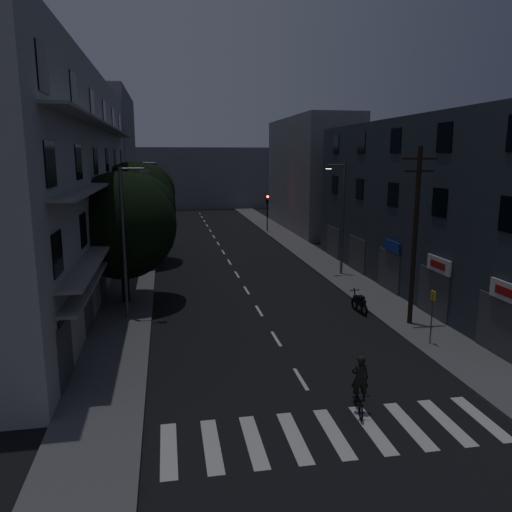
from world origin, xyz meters
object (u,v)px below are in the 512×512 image
object	(u,v)px
bus_stop_sign	(432,308)
cyclist	(359,393)
utility_pole	(415,233)
motorcycle	(359,303)

from	to	relation	value
bus_stop_sign	cyclist	world-z (taller)	bus_stop_sign
utility_pole	motorcycle	size ratio (longest dim) A/B	4.46
bus_stop_sign	cyclist	distance (m)	7.65
utility_pole	bus_stop_sign	xyz separation A→B (m)	(-0.45, -2.88, -2.98)
utility_pole	motorcycle	xyz separation A→B (m)	(-1.72, 2.63, -4.36)
cyclist	motorcycle	bearing A→B (deg)	80.37
bus_stop_sign	motorcycle	size ratio (longest dim) A/B	1.25
utility_pole	cyclist	world-z (taller)	utility_pole
bus_stop_sign	motorcycle	bearing A→B (deg)	103.02
bus_stop_sign	utility_pole	bearing A→B (deg)	81.13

